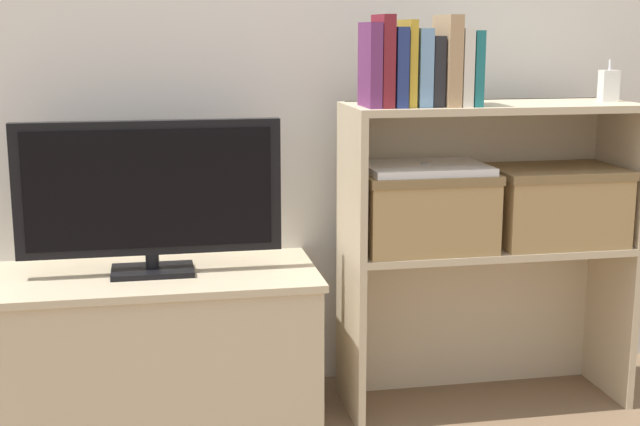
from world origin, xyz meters
name	(u,v)px	position (x,y,z in m)	size (l,w,h in m)	color
tv_stand	(156,347)	(-0.45, 0.20, 0.21)	(0.89, 0.42, 0.42)	#CCB793
tv	(150,192)	(-0.45, 0.20, 0.64)	(0.70, 0.14, 0.41)	black
bookshelf_lower_tier	(477,298)	(0.48, 0.20, 0.30)	(0.81, 0.29, 0.47)	#CCB793
bookshelf_upper_tier	(483,152)	(0.48, 0.20, 0.73)	(0.81, 0.29, 0.40)	#CCB793
book_plum	(370,65)	(0.12, 0.10, 0.98)	(0.03, 0.14, 0.22)	#6B2D66
book_maroon	(383,61)	(0.16, 0.10, 0.99)	(0.03, 0.14, 0.24)	maroon
book_navy	(396,67)	(0.19, 0.10, 0.97)	(0.03, 0.14, 0.21)	navy
book_mustard	(407,63)	(0.22, 0.10, 0.98)	(0.02, 0.13, 0.22)	gold
book_skyblue	(420,67)	(0.26, 0.10, 0.97)	(0.04, 0.13, 0.20)	#709ECC
book_charcoal	(433,71)	(0.30, 0.10, 0.96)	(0.03, 0.12, 0.18)	#232328
book_tan	(447,61)	(0.33, 0.10, 0.99)	(0.04, 0.15, 0.24)	tan
book_ivory	(460,67)	(0.37, 0.10, 0.97)	(0.03, 0.15, 0.20)	silver
book_teal	(471,68)	(0.40, 0.10, 0.97)	(0.02, 0.15, 0.20)	#1E7075
baby_monitor	(609,86)	(0.83, 0.15, 0.91)	(0.05, 0.04, 0.12)	white
storage_basket_left	(424,206)	(0.29, 0.13, 0.59)	(0.36, 0.26, 0.22)	tan
storage_basket_right	(554,201)	(0.67, 0.13, 0.59)	(0.36, 0.26, 0.22)	tan
laptop	(425,168)	(0.29, 0.13, 0.70)	(0.33, 0.24, 0.02)	white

